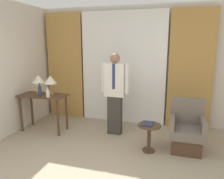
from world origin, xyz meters
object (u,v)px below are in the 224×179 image
object	(u,v)px
desk	(43,102)
table_lamp_left	(38,80)
bottle_near_edge	(40,91)
side_table	(149,133)
armchair	(187,132)
book	(148,124)
person	(115,91)
bottle_by_lamp	(48,93)
table_lamp_right	(50,80)

from	to	relation	value
desk	table_lamp_left	world-z (taller)	table_lamp_left
bottle_near_edge	side_table	distance (m)	2.37
armchair	book	distance (m)	0.72
bottle_near_edge	person	distance (m)	1.55
table_lamp_left	bottle_by_lamp	bearing A→B (deg)	-32.74
desk	side_table	xyz separation A→B (m)	(2.29, -0.31, -0.31)
table_lamp_left	person	size ratio (longest dim) A/B	0.24
table_lamp_right	side_table	distance (m)	2.32
desk	armchair	distance (m)	2.94
bottle_near_edge	book	xyz separation A→B (m)	(2.26, -0.22, -0.40)
armchair	side_table	distance (m)	0.67
bottle_by_lamp	side_table	xyz separation A→B (m)	(2.07, -0.17, -0.54)
table_lamp_left	person	xyz separation A→B (m)	(1.66, 0.18, -0.18)
person	armchair	xyz separation A→B (m)	(1.41, -0.35, -0.58)
side_table	bottle_near_edge	bearing A→B (deg)	174.62
bottle_near_edge	desk	bearing A→B (deg)	93.49
person	side_table	world-z (taller)	person
bottle_by_lamp	armchair	xyz separation A→B (m)	(2.70, 0.07, -0.54)
bottle_by_lamp	armchair	bearing A→B (deg)	1.53
book	side_table	bearing A→B (deg)	1.56
side_table	person	bearing A→B (deg)	143.27
table_lamp_right	bottle_near_edge	bearing A→B (deg)	-126.66
table_lamp_right	armchair	size ratio (longest dim) A/B	0.45
table_lamp_right	book	distance (m)	2.24
bottle_by_lamp	person	distance (m)	1.35
bottle_by_lamp	book	xyz separation A→B (m)	(2.04, -0.17, -0.37)
table_lamp_right	bottle_near_edge	world-z (taller)	table_lamp_right
table_lamp_left	bottle_near_edge	distance (m)	0.31
table_lamp_left	book	world-z (taller)	table_lamp_left
person	side_table	distance (m)	1.14
person	book	xyz separation A→B (m)	(0.75, -0.58, -0.41)
table_lamp_left	side_table	size ratio (longest dim) A/B	0.82
side_table	armchair	bearing A→B (deg)	20.71
desk	bottle_near_edge	world-z (taller)	bottle_near_edge
bottle_by_lamp	side_table	world-z (taller)	bottle_by_lamp
desk	table_lamp_left	distance (m)	0.49
desk	bottle_by_lamp	world-z (taller)	bottle_by_lamp
desk	bottle_by_lamp	bearing A→B (deg)	-33.79
table_lamp_right	bottle_by_lamp	xyz separation A→B (m)	(0.08, -0.24, -0.23)
table_lamp_right	bottle_by_lamp	size ratio (longest dim) A/B	2.15
person	book	bearing A→B (deg)	-37.84
side_table	book	size ratio (longest dim) A/B	2.22
table_lamp_left	side_table	bearing A→B (deg)	-9.35
bottle_near_edge	side_table	xyz separation A→B (m)	(2.29, -0.22, -0.57)
armchair	side_table	world-z (taller)	armchair
table_lamp_right	book	xyz separation A→B (m)	(2.12, -0.40, -0.59)
desk	book	xyz separation A→B (m)	(2.26, -0.32, -0.14)
table_lamp_left	person	world-z (taller)	person
table_lamp_right	table_lamp_left	bearing A→B (deg)	180.00
desk	armchair	bearing A→B (deg)	-1.52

